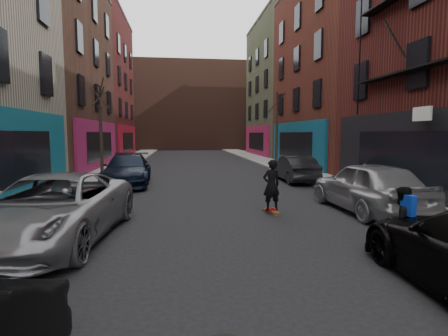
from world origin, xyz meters
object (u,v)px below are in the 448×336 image
object	(u,v)px
parked_right_far	(368,186)
parked_right_end	(294,169)
parked_left_end	(128,170)
tree_right_far	(277,122)
pedestrian	(401,222)
skateboard	(271,212)
parked_left_far	(53,208)
tree_left_far	(101,120)
skateboarder	(271,185)

from	to	relation	value
parked_right_far	parked_right_end	size ratio (longest dim) A/B	1.18
parked_left_end	tree_right_far	bearing A→B (deg)	39.79
pedestrian	skateboard	bearing A→B (deg)	-74.54
parked_right_far	parked_left_far	bearing A→B (deg)	11.39
tree_left_far	parked_right_end	distance (m)	11.61
tree_left_far	parked_right_far	xyz separation A→B (m)	(10.80, -10.80, -2.52)
parked_right_end	parked_left_end	bearing A→B (deg)	1.82
skateboarder	parked_left_end	bearing A→B (deg)	-65.12
parked_right_end	pedestrian	world-z (taller)	pedestrian
tree_left_far	parked_left_far	size ratio (longest dim) A/B	1.12
tree_left_far	parked_left_end	xyz separation A→B (m)	(2.00, -3.50, -2.60)
tree_right_far	parked_left_far	distance (m)	21.87
parked_right_end	parked_left_far	bearing A→B (deg)	46.59
parked_left_end	parked_right_far	distance (m)	11.43
tree_right_far	parked_left_end	distance (m)	14.35
parked_right_far	pedestrian	world-z (taller)	parked_right_far
tree_left_far	parked_right_end	xyz separation A→B (m)	(10.80, -3.32, -2.68)
parked_right_far	skateboard	distance (m)	3.33
skateboarder	parked_left_far	bearing A→B (deg)	7.10
parked_left_far	skateboard	xyz separation A→B (m)	(5.98, 2.22, -0.76)
tree_left_far	skateboard	bearing A→B (deg)	-54.43
parked_left_far	parked_left_end	distance (m)	9.33
parked_left_far	pedestrian	xyz separation A→B (m)	(7.60, -2.12, -0.04)
parked_right_end	parked_right_far	bearing A→B (deg)	90.67
tree_left_far	parked_right_end	world-z (taller)	tree_left_far
tree_right_far	skateboard	xyz separation A→B (m)	(-4.82, -16.60, -3.48)
tree_right_far	skateboarder	size ratio (longest dim) A/B	4.09
parked_right_end	skateboard	xyz separation A→B (m)	(-3.22, -7.28, -0.65)
parked_left_end	parked_left_far	bearing A→B (deg)	-95.06
skateboarder	pedestrian	xyz separation A→B (m)	(1.62, -4.34, -0.16)
skateboarder	parked_right_far	bearing A→B (deg)	163.19
tree_right_far	parked_right_end	distance (m)	9.87
tree_left_far	parked_left_end	bearing A→B (deg)	-60.27
parked_left_end	pedestrian	size ratio (longest dim) A/B	3.55
tree_right_far	pedestrian	distance (m)	21.36
parked_left_end	tree_left_far	bearing A→B (deg)	117.11
parked_right_far	tree_left_far	bearing A→B (deg)	-46.02
parked_right_end	skateboard	distance (m)	7.98
parked_left_far	skateboard	distance (m)	6.43
parked_right_far	parked_right_end	xyz separation A→B (m)	(0.00, 7.47, -0.15)
tree_right_far	parked_right_far	size ratio (longest dim) A/B	1.35
skateboard	skateboarder	size ratio (longest dim) A/B	0.48
tree_left_far	parked_right_far	bearing A→B (deg)	-44.99
parked_left_far	parked_left_end	xyz separation A→B (m)	(0.40, 9.32, -0.03)
tree_right_far	skateboarder	distance (m)	17.48
pedestrian	parked_right_end	bearing A→B (deg)	-102.85
tree_right_far	parked_left_far	xyz separation A→B (m)	(-10.80, -18.82, -2.72)
tree_left_far	skateboarder	world-z (taller)	tree_left_far
tree_right_far	parked_right_end	xyz separation A→B (m)	(-1.60, -9.32, -2.83)
tree_right_far	skateboard	bearing A→B (deg)	-106.19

